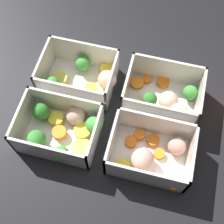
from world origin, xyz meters
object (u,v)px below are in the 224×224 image
container_near_right (151,153)px  container_far_right (165,97)px  container_near_left (61,129)px  container_far_left (82,78)px

container_near_right → container_far_right: (0.00, 0.13, 0.00)m
container_near_left → container_near_right: size_ratio=1.03×
container_near_left → container_far_left: size_ratio=0.94×
container_far_left → container_far_right: same height
container_near_left → container_near_right: (0.18, -0.01, -0.00)m
container_far_left → container_near_left: bearing=-92.0°
container_far_right → container_near_right: bearing=-91.9°
container_near_left → container_near_right: 0.18m
container_near_left → container_near_right: same height
container_near_right → container_far_left: same height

